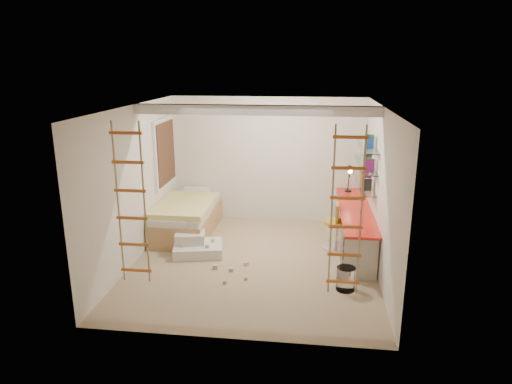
# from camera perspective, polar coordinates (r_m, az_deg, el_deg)

# --- Properties ---
(floor) EXTENTS (4.50, 4.50, 0.00)m
(floor) POSITION_cam_1_polar(r_m,az_deg,el_deg) (7.82, -0.27, -8.74)
(floor) COLOR tan
(floor) RESTS_ON ground
(ceiling_beam) EXTENTS (4.00, 0.18, 0.16)m
(ceiling_beam) POSITION_cam_1_polar(r_m,az_deg,el_deg) (7.44, 0.00, 10.20)
(ceiling_beam) COLOR white
(ceiling_beam) RESTS_ON ceiling
(window_frame) EXTENTS (0.06, 1.15, 1.35)m
(window_frame) POSITION_cam_1_polar(r_m,az_deg,el_deg) (9.18, -11.40, 4.85)
(window_frame) COLOR white
(window_frame) RESTS_ON wall_left
(window_blind) EXTENTS (0.02, 1.00, 1.20)m
(window_blind) POSITION_cam_1_polar(r_m,az_deg,el_deg) (9.17, -11.16, 4.84)
(window_blind) COLOR #4C2D1E
(window_blind) RESTS_ON window_frame
(rope_ladder_left) EXTENTS (0.41, 0.04, 2.13)m
(rope_ladder_left) POSITION_cam_1_polar(r_m,az_deg,el_deg) (6.02, -15.33, -1.52)
(rope_ladder_left) COLOR #CE5B23
(rope_ladder_left) RESTS_ON ceiling
(rope_ladder_right) EXTENTS (0.41, 0.04, 2.13)m
(rope_ladder_right) POSITION_cam_1_polar(r_m,az_deg,el_deg) (5.60, 11.23, -2.55)
(rope_ladder_right) COLOR #C15D20
(rope_ladder_right) RESTS_ON ceiling
(waste_bin) EXTENTS (0.28, 0.28, 0.35)m
(waste_bin) POSITION_cam_1_polar(r_m,az_deg,el_deg) (6.99, 11.16, -10.59)
(waste_bin) COLOR white
(waste_bin) RESTS_ON floor
(desk) EXTENTS (0.56, 2.80, 0.75)m
(desk) POSITION_cam_1_polar(r_m,az_deg,el_deg) (8.45, 12.14, -4.23)
(desk) COLOR red
(desk) RESTS_ON floor
(shelves) EXTENTS (0.25, 1.80, 0.71)m
(shelves) POSITION_cam_1_polar(r_m,az_deg,el_deg) (8.42, 13.46, 3.40)
(shelves) COLOR white
(shelves) RESTS_ON wall_right
(bed) EXTENTS (1.02, 2.00, 0.69)m
(bed) POSITION_cam_1_polar(r_m,az_deg,el_deg) (9.10, -8.58, -3.08)
(bed) COLOR #AD7F51
(bed) RESTS_ON floor
(task_lamp) EXTENTS (0.14, 0.36, 0.57)m
(task_lamp) POSITION_cam_1_polar(r_m,az_deg,el_deg) (9.15, 11.63, 2.15)
(task_lamp) COLOR black
(task_lamp) RESTS_ON desk
(swivel_chair) EXTENTS (0.56, 0.56, 0.85)m
(swivel_chair) POSITION_cam_1_polar(r_m,az_deg,el_deg) (8.36, 9.99, -4.96)
(swivel_chair) COLOR #B29B22
(swivel_chair) RESTS_ON floor
(play_platform) EXTENTS (0.95, 0.81, 0.37)m
(play_platform) POSITION_cam_1_polar(r_m,az_deg,el_deg) (8.17, -7.53, -6.66)
(play_platform) COLOR silver
(play_platform) RESTS_ON floor
(toy_blocks) EXTENTS (1.29, 1.25, 0.64)m
(toy_blocks) POSITION_cam_1_polar(r_m,az_deg,el_deg) (7.75, -5.67, -7.20)
(toy_blocks) COLOR #CCB284
(toy_blocks) RESTS_ON floor
(books) EXTENTS (0.14, 0.58, 0.92)m
(books) POSITION_cam_1_polar(r_m,az_deg,el_deg) (8.41, 13.50, 3.99)
(books) COLOR #262626
(books) RESTS_ON shelves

